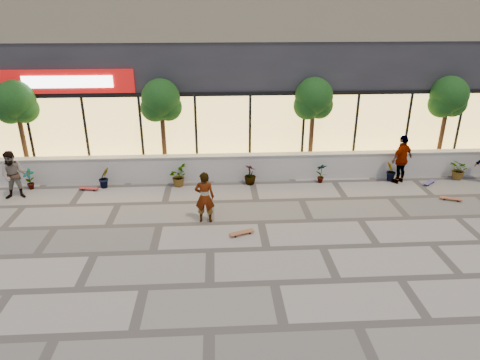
{
  "coord_description": "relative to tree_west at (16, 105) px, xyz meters",
  "views": [
    {
      "loc": [
        -1.39,
        -8.95,
        6.55
      ],
      "look_at": [
        -0.65,
        3.74,
        1.3
      ],
      "focal_mm": 32.0,
      "sensor_mm": 36.0,
      "label": 1
    }
  ],
  "objects": [
    {
      "name": "ground",
      "position": [
        9.0,
        -7.7,
        -2.99
      ],
      "size": [
        80.0,
        80.0,
        0.0
      ],
      "primitive_type": "plane",
      "color": "#A0968B",
      "rests_on": "ground"
    },
    {
      "name": "planter_wall",
      "position": [
        9.0,
        -0.7,
        -2.46
      ],
      "size": [
        22.0,
        0.42,
        1.04
      ],
      "color": "beige",
      "rests_on": "ground"
    },
    {
      "name": "retail_building",
      "position": [
        9.0,
        4.79,
        1.26
      ],
      "size": [
        24.0,
        9.17,
        8.5
      ],
      "color": "#25252A",
      "rests_on": "ground"
    },
    {
      "name": "shrub_a",
      "position": [
        0.5,
        -1.25,
        -2.58
      ],
      "size": [
        0.43,
        0.29,
        0.81
      ],
      "primitive_type": "imported",
      "color": "black",
      "rests_on": "ground"
    },
    {
      "name": "shrub_b",
      "position": [
        3.3,
        -1.25,
        -2.58
      ],
      "size": [
        0.57,
        0.57,
        0.81
      ],
      "primitive_type": "imported",
      "rotation": [
        0.0,
        0.0,
        0.82
      ],
      "color": "black",
      "rests_on": "ground"
    },
    {
      "name": "shrub_c",
      "position": [
        6.1,
        -1.25,
        -2.58
      ],
      "size": [
        0.68,
        0.77,
        0.81
      ],
      "primitive_type": "imported",
      "rotation": [
        0.0,
        0.0,
        1.64
      ],
      "color": "black",
      "rests_on": "ground"
    },
    {
      "name": "shrub_d",
      "position": [
        8.9,
        -1.25,
        -2.58
      ],
      "size": [
        0.64,
        0.64,
        0.81
      ],
      "primitive_type": "imported",
      "rotation": [
        0.0,
        0.0,
        2.46
      ],
      "color": "black",
      "rests_on": "ground"
    },
    {
      "name": "shrub_e",
      "position": [
        11.7,
        -1.25,
        -2.58
      ],
      "size": [
        0.46,
        0.35,
        0.81
      ],
      "primitive_type": "imported",
      "rotation": [
        0.0,
        0.0,
        3.28
      ],
      "color": "black",
      "rests_on": "ground"
    },
    {
      "name": "shrub_f",
      "position": [
        14.5,
        -1.25,
        -2.58
      ],
      "size": [
        0.55,
        0.57,
        0.81
      ],
      "primitive_type": "imported",
      "rotation": [
        0.0,
        0.0,
        4.1
      ],
      "color": "black",
      "rests_on": "ground"
    },
    {
      "name": "shrub_g",
      "position": [
        17.3,
        -1.25,
        -2.58
      ],
      "size": [
        0.77,
        0.84,
        0.81
      ],
      "primitive_type": "imported",
      "rotation": [
        0.0,
        0.0,
        4.92
      ],
      "color": "black",
      "rests_on": "ground"
    },
    {
      "name": "tree_west",
      "position": [
        0.0,
        0.0,
        0.0
      ],
      "size": [
        1.6,
        1.5,
        3.92
      ],
      "color": "#4B2D1A",
      "rests_on": "ground"
    },
    {
      "name": "tree_midwest",
      "position": [
        5.5,
        0.0,
        0.0
      ],
      "size": [
        1.6,
        1.5,
        3.92
      ],
      "color": "#4B2D1A",
      "rests_on": "ground"
    },
    {
      "name": "tree_mideast",
      "position": [
        11.5,
        0.0,
        0.0
      ],
      "size": [
        1.6,
        1.5,
        3.92
      ],
      "color": "#4B2D1A",
      "rests_on": "ground"
    },
    {
      "name": "tree_east",
      "position": [
        17.0,
        0.0,
        0.0
      ],
      "size": [
        1.6,
        1.5,
        3.92
      ],
      "color": "#4B2D1A",
      "rests_on": "ground"
    },
    {
      "name": "skater_center",
      "position": [
        7.2,
        -4.26,
        -2.13
      ],
      "size": [
        0.65,
        0.46,
        1.71
      ],
      "primitive_type": "imported",
      "rotation": [
        0.0,
        0.0,
        3.06
      ],
      "color": "silver",
      "rests_on": "ground"
    },
    {
      "name": "skater_left",
      "position": [
        0.36,
        -2.05,
        -2.09
      ],
      "size": [
        0.96,
        0.8,
        1.78
      ],
      "primitive_type": "imported",
      "rotation": [
        0.0,
        0.0,
        0.15
      ],
      "color": "tan",
      "rests_on": "ground"
    },
    {
      "name": "skater_right_near",
      "position": [
        14.79,
        -1.4,
        -2.02
      ],
      "size": [
        1.21,
        0.98,
        1.93
      ],
      "primitive_type": "imported",
      "rotation": [
        0.0,
        0.0,
        3.68
      ],
      "color": "white",
      "rests_on": "ground"
    },
    {
      "name": "skateboard_center",
      "position": [
        8.33,
        -5.22,
        -2.91
      ],
      "size": [
        0.8,
        0.47,
        0.09
      ],
      "rotation": [
        0.0,
        0.0,
        0.36
      ],
      "color": "brown",
      "rests_on": "ground"
    },
    {
      "name": "skateboard_left",
      "position": [
        2.74,
        -1.5,
        -2.91
      ],
      "size": [
        0.77,
        0.33,
        0.09
      ],
      "rotation": [
        0.0,
        0.0,
        -0.2
      ],
      "color": "#B32621",
      "rests_on": "ground"
    },
    {
      "name": "skateboard_right_near",
      "position": [
        16.0,
        -3.18,
        -2.91
      ],
      "size": [
        0.75,
        0.45,
        0.09
      ],
      "rotation": [
        0.0,
        0.0,
        -0.39
      ],
      "color": "brown",
      "rests_on": "ground"
    },
    {
      "name": "skateboard_right_far",
      "position": [
        15.94,
        -1.65,
        -2.91
      ],
      "size": [
        0.69,
        0.62,
        0.09
      ],
      "rotation": [
        0.0,
        0.0,
        0.69
      ],
      "color": "#4D4178",
      "rests_on": "ground"
    }
  ]
}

